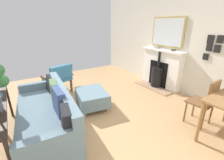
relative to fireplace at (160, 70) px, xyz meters
name	(u,v)px	position (x,y,z in m)	size (l,w,h in m)	color
ground_plane	(83,112)	(2.52, 0.09, -0.50)	(5.46, 5.96, 0.01)	tan
wall_left	(172,37)	(-0.21, 0.09, 0.95)	(0.12, 5.96, 2.89)	beige
fireplace	(160,70)	(0.00, 0.00, 0.00)	(0.58, 1.33, 1.11)	#9E7A5B
mirror_over_mantel	(167,32)	(-0.12, 0.00, 1.07)	(0.04, 1.02, 0.79)	tan
mantel_bowl_near	(157,47)	(-0.03, -0.23, 0.63)	(0.16, 0.16, 0.04)	#9E9384
mantel_bowl_far	(173,50)	(-0.03, 0.32, 0.63)	(0.12, 0.12, 0.04)	#47382D
sofa	(48,113)	(3.24, 0.35, -0.14)	(0.98, 2.04, 0.85)	#B2B2B7
ottoman	(92,97)	(2.23, -0.01, -0.26)	(0.75, 0.89, 0.38)	#B2B2B7
armchair_accent	(59,77)	(2.63, -1.14, -0.03)	(0.79, 0.73, 0.81)	#4C3321
dining_chair_near_fireplace	(206,100)	(0.84, 1.73, 0.03)	(0.42, 0.42, 0.90)	brown
photo_gallery_row	(213,46)	(-0.14, 1.21, 0.84)	(0.02, 0.34, 0.56)	black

